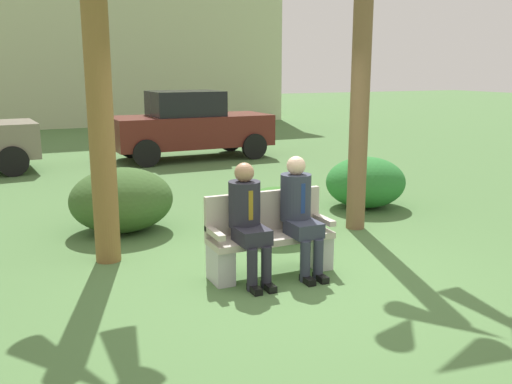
{
  "coord_description": "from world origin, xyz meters",
  "views": [
    {
      "loc": [
        -2.82,
        -5.19,
        2.24
      ],
      "look_at": [
        -0.2,
        0.57,
        0.85
      ],
      "focal_mm": 39.86,
      "sensor_mm": 36.0,
      "label": 1
    }
  ],
  "objects_px": {
    "shrub_far_lawn": "(366,182)",
    "building_backdrop": "(107,15)",
    "shrub_mid_lawn": "(122,200)",
    "shrub_near_bench": "(277,212)",
    "parked_car_far": "(190,125)",
    "park_bench": "(269,238)",
    "seated_man_right": "(299,209)",
    "seated_man_left": "(248,216)"
  },
  "relations": [
    {
      "from": "shrub_near_bench",
      "to": "shrub_mid_lawn",
      "type": "xyz_separation_m",
      "value": [
        -1.86,
        1.09,
        0.11
      ]
    },
    {
      "from": "shrub_mid_lawn",
      "to": "shrub_far_lawn",
      "type": "height_order",
      "value": "shrub_mid_lawn"
    },
    {
      "from": "seated_man_right",
      "to": "shrub_far_lawn",
      "type": "height_order",
      "value": "seated_man_right"
    },
    {
      "from": "parked_car_far",
      "to": "shrub_mid_lawn",
      "type": "bearing_deg",
      "value": -116.48
    },
    {
      "from": "shrub_mid_lawn",
      "to": "building_backdrop",
      "type": "height_order",
      "value": "building_backdrop"
    },
    {
      "from": "building_backdrop",
      "to": "parked_car_far",
      "type": "bearing_deg",
      "value": -91.48
    },
    {
      "from": "shrub_near_bench",
      "to": "building_backdrop",
      "type": "bearing_deg",
      "value": 85.99
    },
    {
      "from": "shrub_mid_lawn",
      "to": "building_backdrop",
      "type": "xyz_separation_m",
      "value": [
        3.2,
        18.0,
        3.99
      ]
    },
    {
      "from": "shrub_mid_lawn",
      "to": "parked_car_far",
      "type": "bearing_deg",
      "value": 63.52
    },
    {
      "from": "parked_car_far",
      "to": "building_backdrop",
      "type": "distance_m",
      "value": 12.72
    },
    {
      "from": "park_bench",
      "to": "seated_man_right",
      "type": "distance_m",
      "value": 0.47
    },
    {
      "from": "shrub_mid_lawn",
      "to": "shrub_far_lawn",
      "type": "bearing_deg",
      "value": -3.46
    },
    {
      "from": "seated_man_left",
      "to": "shrub_near_bench",
      "type": "distance_m",
      "value": 1.75
    },
    {
      "from": "shrub_near_bench",
      "to": "parked_car_far",
      "type": "bearing_deg",
      "value": 81.54
    },
    {
      "from": "parked_car_far",
      "to": "building_backdrop",
      "type": "height_order",
      "value": "building_backdrop"
    },
    {
      "from": "shrub_far_lawn",
      "to": "building_backdrop",
      "type": "height_order",
      "value": "building_backdrop"
    },
    {
      "from": "seated_man_right",
      "to": "park_bench",
      "type": "bearing_deg",
      "value": 158.92
    },
    {
      "from": "shrub_far_lawn",
      "to": "parked_car_far",
      "type": "xyz_separation_m",
      "value": [
        -1.02,
        6.04,
        0.43
      ]
    },
    {
      "from": "seated_man_right",
      "to": "shrub_mid_lawn",
      "type": "relative_size",
      "value": 0.91
    },
    {
      "from": "park_bench",
      "to": "shrub_far_lawn",
      "type": "distance_m",
      "value": 3.48
    },
    {
      "from": "park_bench",
      "to": "shrub_near_bench",
      "type": "height_order",
      "value": "park_bench"
    },
    {
      "from": "seated_man_right",
      "to": "shrub_mid_lawn",
      "type": "height_order",
      "value": "seated_man_right"
    },
    {
      "from": "shrub_mid_lawn",
      "to": "seated_man_left",
      "type": "bearing_deg",
      "value": -71.22
    },
    {
      "from": "shrub_near_bench",
      "to": "shrub_mid_lawn",
      "type": "relative_size",
      "value": 0.75
    },
    {
      "from": "seated_man_right",
      "to": "shrub_near_bench",
      "type": "relative_size",
      "value": 1.22
    },
    {
      "from": "park_bench",
      "to": "building_backdrop",
      "type": "bearing_deg",
      "value": 84.22
    },
    {
      "from": "seated_man_left",
      "to": "seated_man_right",
      "type": "bearing_deg",
      "value": 0.28
    },
    {
      "from": "shrub_mid_lawn",
      "to": "parked_car_far",
      "type": "height_order",
      "value": "parked_car_far"
    },
    {
      "from": "seated_man_right",
      "to": "shrub_far_lawn",
      "type": "bearing_deg",
      "value": 42.2
    },
    {
      "from": "shrub_mid_lawn",
      "to": "parked_car_far",
      "type": "relative_size",
      "value": 0.36
    },
    {
      "from": "parked_car_far",
      "to": "seated_man_left",
      "type": "bearing_deg",
      "value": -103.94
    },
    {
      "from": "seated_man_left",
      "to": "shrub_near_bench",
      "type": "bearing_deg",
      "value": 53.18
    },
    {
      "from": "seated_man_left",
      "to": "shrub_mid_lawn",
      "type": "relative_size",
      "value": 0.89
    },
    {
      "from": "shrub_near_bench",
      "to": "seated_man_right",
      "type": "bearing_deg",
      "value": -106.66
    },
    {
      "from": "shrub_far_lawn",
      "to": "parked_car_far",
      "type": "relative_size",
      "value": 0.34
    },
    {
      "from": "park_bench",
      "to": "parked_car_far",
      "type": "bearing_deg",
      "value": 77.91
    },
    {
      "from": "shrub_mid_lawn",
      "to": "parked_car_far",
      "type": "xyz_separation_m",
      "value": [
        2.89,
        5.8,
        0.39
      ]
    },
    {
      "from": "shrub_mid_lawn",
      "to": "shrub_far_lawn",
      "type": "xyz_separation_m",
      "value": [
        3.91,
        -0.24,
        -0.03
      ]
    },
    {
      "from": "seated_man_right",
      "to": "parked_car_far",
      "type": "distance_m",
      "value": 8.39
    },
    {
      "from": "park_bench",
      "to": "building_backdrop",
      "type": "distance_m",
      "value": 20.84
    },
    {
      "from": "park_bench",
      "to": "seated_man_right",
      "type": "height_order",
      "value": "seated_man_right"
    },
    {
      "from": "seated_man_right",
      "to": "shrub_near_bench",
      "type": "xyz_separation_m",
      "value": [
        0.41,
        1.37,
        -0.39
      ]
    }
  ]
}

